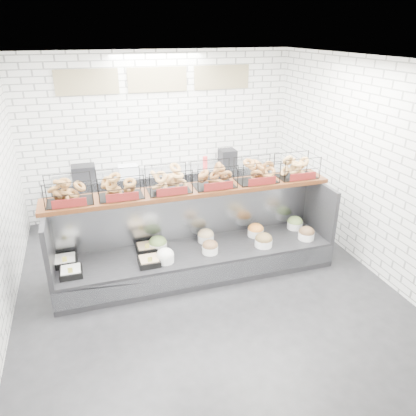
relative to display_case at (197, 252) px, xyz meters
name	(u,v)px	position (x,y,z in m)	size (l,w,h in m)	color
ground	(203,283)	(-0.01, -0.34, -0.33)	(5.50, 5.50, 0.00)	black
room_shell	(189,131)	(-0.01, 0.26, 1.73)	(5.02, 5.51, 3.01)	white
display_case	(197,252)	(0.00, 0.00, 0.00)	(4.00, 0.90, 1.20)	black
bagel_shelf	(192,179)	(-0.01, 0.17, 1.07)	(4.10, 0.50, 0.40)	#3A1B0C
prep_counter	(165,193)	(-0.02, 2.09, 0.14)	(4.00, 0.60, 1.20)	#93969B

